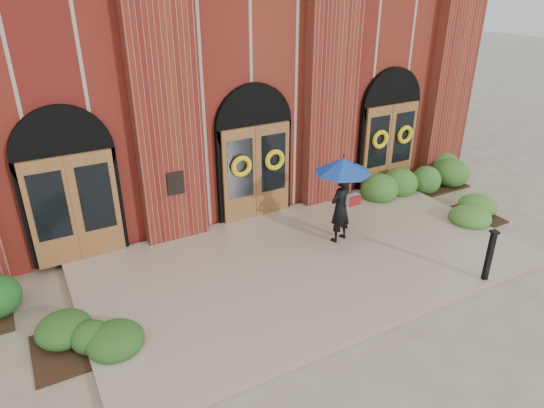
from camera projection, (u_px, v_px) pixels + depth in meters
ground at (312, 268)px, 11.08m from camera, size 90.00×90.00×0.00m
landing at (308, 262)px, 11.16m from camera, size 10.00×5.30×0.15m
church_building at (174, 57)px, 16.50m from camera, size 16.20×12.53×7.00m
man_with_umbrella at (342, 184)px, 11.32m from camera, size 1.62×1.62×2.12m
metal_post at (490, 254)px, 10.15m from camera, size 0.19×0.19×1.17m
hedge_wall_right at (414, 177)px, 14.91m from camera, size 3.15×1.26×0.81m
hedge_front_left at (77, 337)px, 8.62m from camera, size 1.42×1.21×0.50m
hedge_front_right at (469, 210)px, 13.20m from camera, size 1.45×1.24×0.51m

